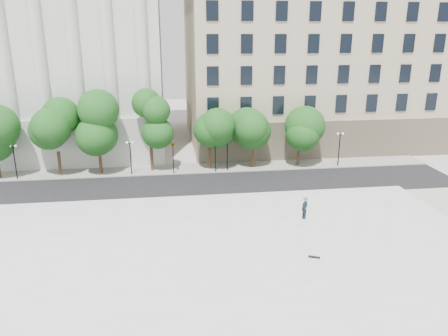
# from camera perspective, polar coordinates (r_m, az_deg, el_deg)

# --- Properties ---
(ground) EXTENTS (160.00, 160.00, 0.00)m
(ground) POSITION_cam_1_polar(r_m,az_deg,el_deg) (30.17, -3.72, -14.03)
(ground) COLOR beige
(ground) RESTS_ON ground
(plaza) EXTENTS (44.00, 22.00, 0.45)m
(plaza) POSITION_cam_1_polar(r_m,az_deg,el_deg) (32.66, -4.10, -10.95)
(plaza) COLOR white
(plaza) RESTS_ON ground
(street) EXTENTS (60.00, 8.00, 0.02)m
(street) POSITION_cam_1_polar(r_m,az_deg,el_deg) (46.46, -5.25, -2.39)
(street) COLOR black
(street) RESTS_ON ground
(far_sidewalk) EXTENTS (60.00, 4.00, 0.12)m
(far_sidewalk) POSITION_cam_1_polar(r_m,az_deg,el_deg) (52.13, -5.54, -0.11)
(far_sidewalk) COLOR #9B998F
(far_sidewalk) RESTS_ON ground
(building_west) EXTENTS (31.50, 27.65, 25.60)m
(building_west) POSITION_cam_1_polar(r_m,az_deg,el_deg) (66.17, -21.74, 13.82)
(building_west) COLOR silver
(building_west) RESTS_ON ground
(building_east) EXTENTS (36.00, 26.15, 23.00)m
(building_east) POSITION_cam_1_polar(r_m,az_deg,el_deg) (68.23, 11.15, 13.31)
(building_east) COLOR #B7A78C
(building_east) RESTS_ON ground
(traffic_light_west) EXTENTS (0.71, 1.98, 4.28)m
(traffic_light_west) POSITION_cam_1_polar(r_m,az_deg,el_deg) (49.46, -6.73, 3.36)
(traffic_light_west) COLOR black
(traffic_light_west) RESTS_ON ground
(traffic_light_east) EXTENTS (1.19, 1.94, 4.28)m
(traffic_light_east) POSITION_cam_1_polar(r_m,az_deg,el_deg) (49.74, -1.16, 3.56)
(traffic_light_east) COLOR black
(traffic_light_east) RESTS_ON ground
(person_lying) EXTENTS (1.73, 1.87, 0.51)m
(person_lying) POSITION_cam_1_polar(r_m,az_deg,el_deg) (37.98, 10.41, -6.15)
(person_lying) COLOR black
(person_lying) RESTS_ON plaza
(skateboard) EXTENTS (0.85, 0.51, 0.09)m
(skateboard) POSITION_cam_1_polar(r_m,az_deg,el_deg) (32.07, 11.70, -11.33)
(skateboard) COLOR black
(skateboard) RESTS_ON plaza
(street_trees) EXTENTS (38.70, 4.76, 8.00)m
(street_trees) POSITION_cam_1_polar(r_m,az_deg,el_deg) (50.35, -8.04, 5.16)
(street_trees) COLOR #382619
(street_trees) RESTS_ON ground
(lamp_posts) EXTENTS (37.91, 0.28, 4.23)m
(lamp_posts) POSITION_cam_1_polar(r_m,az_deg,el_deg) (50.02, -5.32, 2.44)
(lamp_posts) COLOR black
(lamp_posts) RESTS_ON ground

